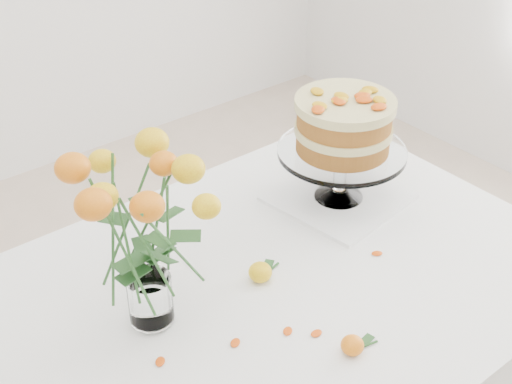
% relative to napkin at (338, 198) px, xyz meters
% --- Properties ---
extents(table, '(1.43, 0.93, 0.76)m').
position_rel_napkin_xyz_m(table, '(-0.39, -0.14, -0.09)').
color(table, tan).
rests_on(table, ground).
extents(napkin, '(0.33, 0.33, 0.01)m').
position_rel_napkin_xyz_m(napkin, '(0.00, 0.00, 0.00)').
color(napkin, white).
rests_on(napkin, table).
extents(cake_stand, '(0.31, 0.31, 0.28)m').
position_rel_napkin_xyz_m(cake_stand, '(0.00, -0.00, 0.19)').
color(cake_stand, white).
rests_on(cake_stand, napkin).
extents(rose_vase, '(0.34, 0.34, 0.45)m').
position_rel_napkin_xyz_m(rose_vase, '(-0.60, -0.08, 0.26)').
color(rose_vase, white).
rests_on(rose_vase, table).
extents(loose_rose_near, '(0.09, 0.05, 0.04)m').
position_rel_napkin_xyz_m(loose_rose_near, '(-0.35, -0.12, 0.02)').
color(loose_rose_near, yellow).
rests_on(loose_rose_near, table).
extents(loose_rose_far, '(0.08, 0.05, 0.04)m').
position_rel_napkin_xyz_m(loose_rose_far, '(-0.35, -0.39, 0.01)').
color(loose_rose_far, orange).
rests_on(loose_rose_far, table).
extents(stray_petal_a, '(0.03, 0.02, 0.00)m').
position_rel_napkin_xyz_m(stray_petal_a, '(-0.51, -0.24, -0.00)').
color(stray_petal_a, '#DE9E0E').
rests_on(stray_petal_a, table).
extents(stray_petal_b, '(0.03, 0.02, 0.00)m').
position_rel_napkin_xyz_m(stray_petal_b, '(-0.41, -0.28, -0.00)').
color(stray_petal_b, '#DE9E0E').
rests_on(stray_petal_b, table).
extents(stray_petal_c, '(0.03, 0.02, 0.00)m').
position_rel_napkin_xyz_m(stray_petal_c, '(-0.37, -0.32, -0.00)').
color(stray_petal_c, '#DE9E0E').
rests_on(stray_petal_c, table).
extents(stray_petal_d, '(0.03, 0.02, 0.00)m').
position_rel_napkin_xyz_m(stray_petal_d, '(-0.65, -0.19, -0.00)').
color(stray_petal_d, '#DE9E0E').
rests_on(stray_petal_d, table).
extents(stray_petal_f, '(0.03, 0.02, 0.00)m').
position_rel_napkin_xyz_m(stray_petal_f, '(-0.09, -0.22, -0.00)').
color(stray_petal_f, '#DE9E0E').
rests_on(stray_petal_f, table).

